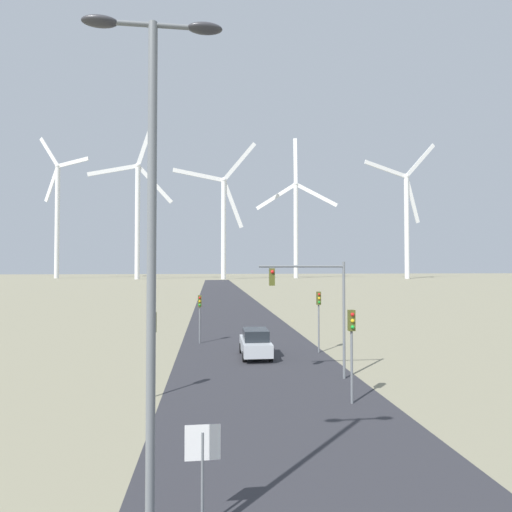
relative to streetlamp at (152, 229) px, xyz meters
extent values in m
cube|color=#2D2D33|center=(3.96, 43.80, -6.64)|extent=(10.00, 240.00, 0.01)
cylinder|color=slate|center=(0.00, 0.00, -1.28)|extent=(0.18, 0.18, 10.73)
cylinder|color=slate|center=(0.00, 0.00, 4.04)|extent=(2.03, 0.10, 0.10)
ellipsoid|color=#333338|center=(-1.01, 0.00, 4.04)|extent=(0.70, 0.32, 0.20)
ellipsoid|color=#333338|center=(1.01, 0.00, 4.04)|extent=(0.70, 0.32, 0.20)
cylinder|color=slate|center=(0.97, 1.31, -5.57)|extent=(0.07, 0.07, 2.15)
cube|color=white|center=(0.97, 1.29, -4.72)|extent=(0.81, 0.01, 0.81)
cube|color=red|center=(0.97, 1.31, -4.72)|extent=(0.76, 0.02, 0.76)
cylinder|color=slate|center=(-1.44, 10.68, -4.73)|extent=(0.11, 0.11, 3.82)
cube|color=#4C511E|center=(-1.44, 10.68, -3.28)|extent=(0.28, 0.24, 0.90)
sphere|color=red|center=(-1.44, 10.54, -3.01)|extent=(0.16, 0.16, 0.16)
sphere|color=gold|center=(-1.44, 10.54, -3.28)|extent=(0.16, 0.16, 0.16)
sphere|color=green|center=(-1.44, 10.54, -3.55)|extent=(0.16, 0.16, 0.16)
cylinder|color=slate|center=(7.22, 8.83, -4.63)|extent=(0.11, 0.11, 4.02)
cube|color=#4C511E|center=(7.22, 8.83, -3.07)|extent=(0.28, 0.24, 0.90)
sphere|color=red|center=(7.22, 8.69, -2.80)|extent=(0.16, 0.16, 0.16)
sphere|color=gold|center=(7.22, 8.69, -3.07)|extent=(0.16, 0.16, 0.16)
sphere|color=green|center=(7.22, 8.69, -3.34)|extent=(0.16, 0.16, 0.16)
cylinder|color=slate|center=(0.33, 23.11, -4.81)|extent=(0.11, 0.11, 3.68)
cube|color=#4C511E|center=(0.33, 23.11, -3.42)|extent=(0.28, 0.24, 0.90)
sphere|color=red|center=(0.33, 22.98, -3.15)|extent=(0.16, 0.16, 0.16)
sphere|color=gold|center=(0.33, 22.98, -3.42)|extent=(0.16, 0.16, 0.16)
sphere|color=green|center=(0.33, 22.98, -3.69)|extent=(0.16, 0.16, 0.16)
cylinder|color=slate|center=(8.55, 18.89, -4.56)|extent=(0.11, 0.11, 4.17)
cube|color=#4C511E|center=(8.55, 18.89, -2.92)|extent=(0.28, 0.24, 0.90)
sphere|color=red|center=(8.55, 18.75, -2.65)|extent=(0.16, 0.16, 0.16)
sphere|color=gold|center=(8.55, 18.75, -2.92)|extent=(0.16, 0.16, 0.16)
sphere|color=green|center=(8.55, 18.75, -3.19)|extent=(0.16, 0.16, 0.16)
cylinder|color=slate|center=(8.16, 12.55, -3.56)|extent=(0.14, 0.14, 6.16)
cylinder|color=slate|center=(5.90, 12.55, -0.73)|extent=(4.53, 0.12, 0.12)
cube|color=#4C511E|center=(4.31, 12.55, -1.28)|extent=(0.28, 0.24, 0.90)
sphere|color=red|center=(4.31, 12.41, -1.01)|extent=(0.18, 0.18, 0.18)
cube|color=#B7BCC1|center=(4.07, 18.06, -5.91)|extent=(1.83, 4.11, 0.80)
cube|color=#1E2328|center=(4.07, 17.91, -5.16)|extent=(1.58, 2.11, 0.70)
cylinder|color=black|center=(3.24, 19.33, -6.31)|extent=(0.22, 0.66, 0.66)
cylinder|color=black|center=(4.90, 19.33, -6.31)|extent=(0.22, 0.66, 0.66)
cylinder|color=black|center=(3.24, 16.79, -6.31)|extent=(0.22, 0.66, 0.66)
cylinder|color=black|center=(4.90, 16.79, -6.31)|extent=(0.22, 0.66, 0.66)
cylinder|color=white|center=(-73.37, 196.26, 20.86)|extent=(2.20, 2.20, 55.00)
sphere|color=white|center=(-73.37, 196.26, 48.36)|extent=(2.60, 2.60, 2.60)
cube|color=white|center=(-76.80, 197.90, 39.51)|extent=(8.10, 4.23, 17.21)
cube|color=white|center=(-64.74, 192.12, 49.49)|extent=(16.49, 8.25, 3.90)
cube|color=white|center=(-78.56, 198.74, 56.07)|extent=(11.21, 5.71, 15.47)
cylinder|color=white|center=(-31.68, 176.75, 19.08)|extent=(2.20, 2.20, 51.46)
sphere|color=white|center=(-31.68, 176.75, 44.81)|extent=(2.60, 2.60, 2.60)
cube|color=white|center=(-23.98, 177.27, 36.43)|extent=(15.88, 1.58, 17.02)
cube|color=white|center=(-28.29, 176.98, 55.69)|extent=(8.14, 1.05, 21.04)
cube|color=white|center=(-42.77, 176.00, 42.32)|extent=(21.34, 1.95, 6.46)
cylinder|color=white|center=(7.04, 172.37, 15.79)|extent=(2.20, 2.20, 44.86)
sphere|color=white|center=(7.04, 172.37, 38.22)|extent=(2.60, 2.60, 2.60)
cube|color=white|center=(-4.52, 171.16, 40.06)|extent=(22.18, 2.81, 5.26)
cube|color=white|center=(11.24, 172.81, 27.23)|extent=(9.65, 1.50, 21.41)
cube|color=white|center=(14.41, 173.14, 47.37)|extent=(15.36, 2.10, 18.41)
cylinder|color=white|center=(43.14, 185.33, 16.66)|extent=(2.20, 2.20, 46.61)
sphere|color=white|center=(43.14, 185.33, 39.96)|extent=(2.60, 2.60, 2.60)
cube|color=white|center=(33.48, 188.35, 33.95)|extent=(19.28, 6.46, 12.91)
cube|color=white|center=(52.94, 182.26, 34.21)|extent=(19.51, 6.53, 12.45)
cube|color=white|center=(43.00, 185.37, 51.74)|extent=(2.13, 1.10, 22.27)
cylinder|color=white|center=(93.55, 171.05, 17.62)|extent=(2.20, 2.20, 48.53)
sphere|color=white|center=(93.55, 171.05, 41.89)|extent=(2.60, 2.60, 2.60)
cube|color=white|center=(101.55, 172.40, 50.33)|extent=(16.49, 3.26, 17.21)
cube|color=white|center=(82.33, 169.16, 44.69)|extent=(21.70, 4.14, 7.05)
cube|color=white|center=(96.76, 171.60, 30.63)|extent=(7.85, 1.80, 21.77)
camera|label=1|loc=(1.14, -7.92, -0.72)|focal=28.00mm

